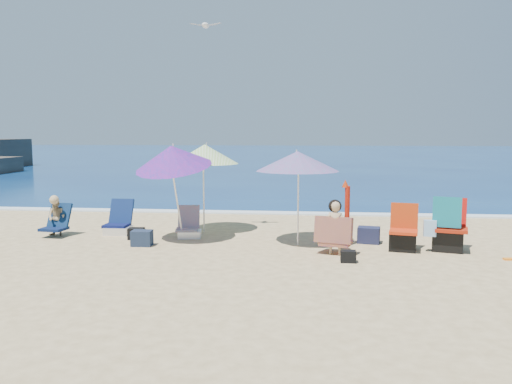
# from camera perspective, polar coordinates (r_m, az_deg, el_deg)

# --- Properties ---
(ground) EXTENTS (120.00, 120.00, 0.00)m
(ground) POSITION_cam_1_polar(r_m,az_deg,el_deg) (9.92, 1.13, -7.01)
(ground) COLOR #D8BC84
(ground) RESTS_ON ground
(sea) EXTENTS (120.00, 80.00, 0.12)m
(sea) POSITION_cam_1_polar(r_m,az_deg,el_deg) (54.66, 5.12, 4.05)
(sea) COLOR navy
(sea) RESTS_ON ground
(foam) EXTENTS (120.00, 0.50, 0.04)m
(foam) POSITION_cam_1_polar(r_m,az_deg,el_deg) (14.91, 2.79, -2.34)
(foam) COLOR white
(foam) RESTS_ON ground
(umbrella_turquoise) EXTENTS (2.04, 2.04, 1.98)m
(umbrella_turquoise) POSITION_cam_1_polar(r_m,az_deg,el_deg) (10.66, 4.61, 3.41)
(umbrella_turquoise) COLOR white
(umbrella_turquoise) RESTS_ON ground
(umbrella_striped) EXTENTS (1.86, 1.86, 2.10)m
(umbrella_striped) POSITION_cam_1_polar(r_m,az_deg,el_deg) (12.09, -5.69, 4.19)
(umbrella_striped) COLOR silver
(umbrella_striped) RESTS_ON ground
(umbrella_blue) EXTENTS (2.06, 2.10, 2.23)m
(umbrella_blue) POSITION_cam_1_polar(r_m,az_deg,el_deg) (11.05, -9.25, 3.89)
(umbrella_blue) COLOR white
(umbrella_blue) RESTS_ON ground
(furled_umbrella) EXTENTS (0.19, 0.17, 1.37)m
(furled_umbrella) POSITION_cam_1_polar(r_m,az_deg,el_deg) (10.75, 10.01, -1.95)
(furled_umbrella) COLOR #A51B0B
(furled_umbrella) RESTS_ON ground
(chair_navy) EXTENTS (0.61, 0.71, 0.77)m
(chair_navy) POSITION_cam_1_polar(r_m,az_deg,el_deg) (12.40, -14.94, -3.51)
(chair_navy) COLOR #0B1240
(chair_navy) RESTS_ON ground
(chair_rainbow) EXTENTS (0.61, 0.68, 0.69)m
(chair_rainbow) POSITION_cam_1_polar(r_m,az_deg,el_deg) (11.67, -7.43, -4.07)
(chair_rainbow) COLOR #CF6149
(chair_rainbow) RESTS_ON ground
(camp_chair_left) EXTENTS (0.64, 0.69, 0.93)m
(camp_chair_left) POSITION_cam_1_polar(r_m,az_deg,el_deg) (10.67, 15.97, -4.76)
(camp_chair_left) COLOR red
(camp_chair_left) RESTS_ON ground
(camp_chair_right) EXTENTS (0.91, 0.79, 1.10)m
(camp_chair_right) POSITION_cam_1_polar(r_m,az_deg,el_deg) (10.88, 20.45, -4.08)
(camp_chair_right) COLOR #9D1F0B
(camp_chair_right) RESTS_ON ground
(person_center) EXTENTS (0.78, 0.67, 1.05)m
(person_center) POSITION_cam_1_polar(r_m,az_deg,el_deg) (9.99, 8.70, -4.01)
(person_center) COLOR tan
(person_center) RESTS_ON ground
(person_left) EXTENTS (0.59, 0.66, 0.94)m
(person_left) POSITION_cam_1_polar(r_m,az_deg,el_deg) (12.50, -21.21, -2.62)
(person_left) COLOR tan
(person_left) RESTS_ON ground
(bag_navy_a) EXTENTS (0.42, 0.32, 0.32)m
(bag_navy_a) POSITION_cam_1_polar(r_m,az_deg,el_deg) (10.95, -12.51, -5.01)
(bag_navy_a) COLOR #1C283D
(bag_navy_a) RESTS_ON ground
(bag_black_a) EXTENTS (0.36, 0.28, 0.25)m
(bag_black_a) POSITION_cam_1_polar(r_m,az_deg,el_deg) (11.66, -13.12, -4.50)
(bag_black_a) COLOR black
(bag_black_a) RESTS_ON ground
(bag_navy_b) EXTENTS (0.51, 0.42, 0.34)m
(bag_navy_b) POSITION_cam_1_polar(r_m,az_deg,el_deg) (11.22, 12.37, -4.68)
(bag_navy_b) COLOR #1B1F3C
(bag_navy_b) RESTS_ON ground
(bag_black_b) EXTENTS (0.28, 0.20, 0.21)m
(bag_black_b) POSITION_cam_1_polar(r_m,az_deg,el_deg) (9.52, 10.18, -7.04)
(bag_black_b) COLOR black
(bag_black_b) RESTS_ON ground
(orange_item) EXTENTS (0.25, 0.14, 0.03)m
(orange_item) POSITION_cam_1_polar(r_m,az_deg,el_deg) (10.64, 26.34, -6.67)
(orange_item) COLOR orange
(orange_item) RESTS_ON ground
(seagull) EXTENTS (0.70, 0.32, 0.12)m
(seagull) POSITION_cam_1_polar(r_m,az_deg,el_deg) (12.06, -5.62, 17.88)
(seagull) COLOR silver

